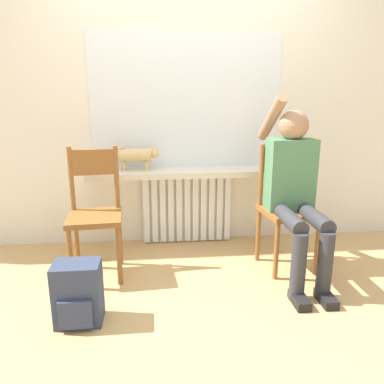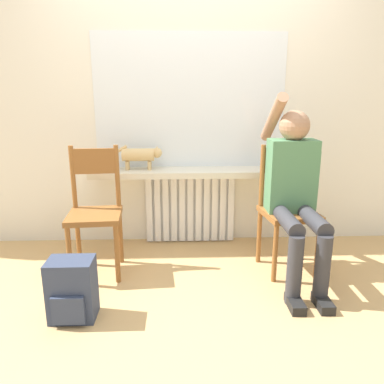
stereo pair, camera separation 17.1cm
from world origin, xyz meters
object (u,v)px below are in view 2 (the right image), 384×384
at_px(cat, 141,155).
at_px(backpack, 72,290).
at_px(chair_left, 95,210).
at_px(person, 295,187).
at_px(chair_right, 287,207).

xyz_separation_m(cat, backpack, (-0.33, -1.11, -0.63)).
distance_m(chair_left, cat, 0.65).
distance_m(chair_left, person, 1.47).
bearing_deg(person, cat, 151.90).
bearing_deg(chair_left, cat, 53.42).
relative_size(chair_left, chair_right, 1.00).
height_order(chair_left, backpack, chair_left).
bearing_deg(chair_right, person, -95.44).
bearing_deg(person, chair_right, 92.52).
relative_size(chair_left, cat, 2.04).
bearing_deg(cat, chair_right, -22.76).
distance_m(chair_left, chair_right, 1.44).
distance_m(chair_right, person, 0.24).
relative_size(chair_right, person, 0.71).
bearing_deg(person, backpack, -161.24).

